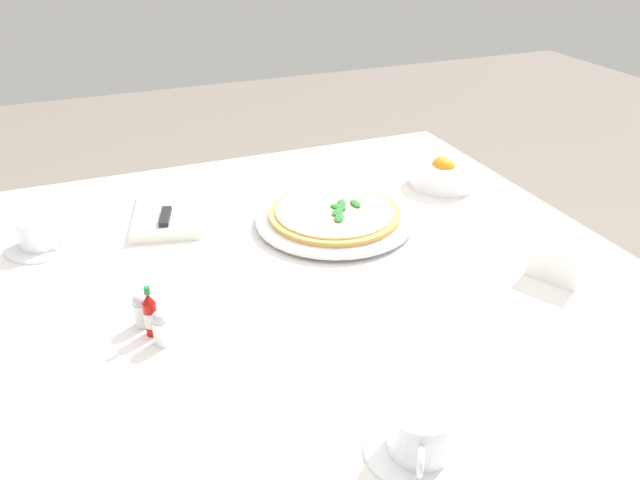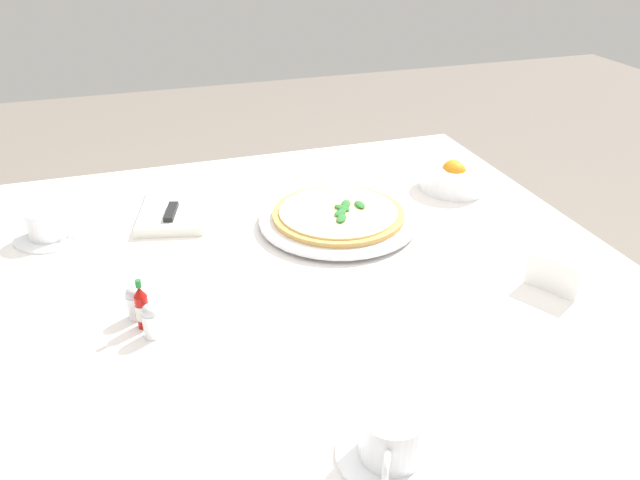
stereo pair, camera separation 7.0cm
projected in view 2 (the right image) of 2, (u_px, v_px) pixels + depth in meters
The scene contains 12 objects.
dining_table at pixel (300, 337), 1.14m from camera, with size 1.17×1.17×0.73m.
pizza_plate at pixel (338, 220), 1.25m from camera, with size 0.31×0.31×0.02m.
pizza at pixel (338, 213), 1.24m from camera, with size 0.26×0.26×0.02m.
coffee_cup_left_edge at pixel (48, 225), 1.19m from camera, with size 0.13×0.13×0.06m.
coffee_cup_near_right at pixel (392, 438), 0.72m from camera, with size 0.13×0.13×0.07m.
napkin_folded at pixel (176, 208), 1.30m from camera, with size 0.24×0.18×0.02m.
dinner_knife at pixel (175, 201), 1.29m from camera, with size 0.19×0.07×0.01m.
citrus_bowl at pixel (454, 177), 1.40m from camera, with size 0.15×0.15×0.06m.
hot_sauce_bottle at pixel (142, 308), 0.94m from camera, with size 0.02×0.02×0.08m.
salt_shaker at pixel (135, 304), 0.97m from camera, with size 0.03×0.03×0.06m.
pepper_shaker at pixel (151, 322), 0.93m from camera, with size 0.03×0.03×0.06m.
menu_card at pixel (552, 276), 1.03m from camera, with size 0.08×0.05×0.06m.
Camera 2 is at (-0.88, 0.25, 1.31)m, focal length 35.36 mm.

